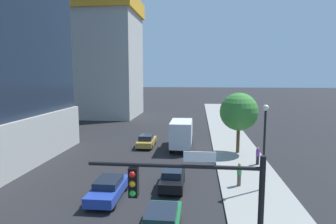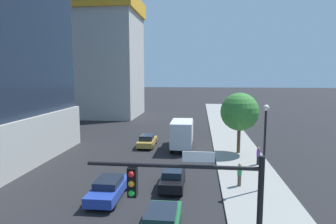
{
  "view_description": "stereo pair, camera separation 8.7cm",
  "coord_description": "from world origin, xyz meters",
  "px_view_note": "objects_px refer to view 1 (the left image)",
  "views": [
    {
      "loc": [
        3.78,
        -5.71,
        8.55
      ],
      "look_at": [
        1.94,
        11.84,
        6.3
      ],
      "focal_mm": 31.08,
      "sensor_mm": 36.0,
      "label": 1
    },
    {
      "loc": [
        3.86,
        -5.7,
        8.55
      ],
      "look_at": [
        1.94,
        11.84,
        6.3
      ],
      "focal_mm": 31.08,
      "sensor_mm": 36.0,
      "label": 2
    }
  ],
  "objects_px": {
    "construction_building": "(99,52)",
    "traffic_light_pole": "(200,202)",
    "car_green": "(161,223)",
    "car_gold": "(146,141)",
    "box_truck": "(182,133)",
    "pedestrian_purple_shirt": "(258,156)",
    "pedestrian_green_shirt": "(239,174)",
    "car_blue": "(108,188)",
    "street_lamp": "(265,135)",
    "car_black": "(172,179)",
    "street_tree": "(239,112)"
  },
  "relations": [
    {
      "from": "traffic_light_pole",
      "to": "pedestrian_purple_shirt",
      "type": "bearing_deg",
      "value": 72.73
    },
    {
      "from": "box_truck",
      "to": "pedestrian_green_shirt",
      "type": "relative_size",
      "value": 3.79
    },
    {
      "from": "car_blue",
      "to": "street_lamp",
      "type": "bearing_deg",
      "value": 12.55
    },
    {
      "from": "construction_building",
      "to": "street_lamp",
      "type": "height_order",
      "value": "construction_building"
    },
    {
      "from": "street_lamp",
      "to": "car_green",
      "type": "distance_m",
      "value": 10.16
    },
    {
      "from": "car_gold",
      "to": "box_truck",
      "type": "relative_size",
      "value": 0.64
    },
    {
      "from": "traffic_light_pole",
      "to": "box_truck",
      "type": "height_order",
      "value": "traffic_light_pole"
    },
    {
      "from": "car_gold",
      "to": "pedestrian_purple_shirt",
      "type": "height_order",
      "value": "pedestrian_purple_shirt"
    },
    {
      "from": "traffic_light_pole",
      "to": "street_lamp",
      "type": "distance_m",
      "value": 12.51
    },
    {
      "from": "traffic_light_pole",
      "to": "car_gold",
      "type": "distance_m",
      "value": 25.1
    },
    {
      "from": "traffic_light_pole",
      "to": "car_green",
      "type": "height_order",
      "value": "traffic_light_pole"
    },
    {
      "from": "car_black",
      "to": "pedestrian_green_shirt",
      "type": "bearing_deg",
      "value": 6.96
    },
    {
      "from": "street_lamp",
      "to": "car_black",
      "type": "bearing_deg",
      "value": -179.57
    },
    {
      "from": "pedestrian_purple_shirt",
      "to": "pedestrian_green_shirt",
      "type": "relative_size",
      "value": 0.94
    },
    {
      "from": "street_lamp",
      "to": "box_truck",
      "type": "height_order",
      "value": "street_lamp"
    },
    {
      "from": "construction_building",
      "to": "street_lamp",
      "type": "bearing_deg",
      "value": -56.2
    },
    {
      "from": "street_lamp",
      "to": "car_blue",
      "type": "height_order",
      "value": "street_lamp"
    },
    {
      "from": "construction_building",
      "to": "pedestrian_green_shirt",
      "type": "bearing_deg",
      "value": -57.54
    },
    {
      "from": "car_gold",
      "to": "car_blue",
      "type": "bearing_deg",
      "value": -90.0
    },
    {
      "from": "construction_building",
      "to": "car_green",
      "type": "bearing_deg",
      "value": -67.3
    },
    {
      "from": "car_blue",
      "to": "pedestrian_green_shirt",
      "type": "relative_size",
      "value": 2.63
    },
    {
      "from": "car_blue",
      "to": "car_black",
      "type": "height_order",
      "value": "car_black"
    },
    {
      "from": "construction_building",
      "to": "car_black",
      "type": "relative_size",
      "value": 7.78
    },
    {
      "from": "car_black",
      "to": "car_gold",
      "type": "relative_size",
      "value": 0.94
    },
    {
      "from": "traffic_light_pole",
      "to": "construction_building",
      "type": "bearing_deg",
      "value": 112.7
    },
    {
      "from": "construction_building",
      "to": "pedestrian_purple_shirt",
      "type": "height_order",
      "value": "construction_building"
    },
    {
      "from": "street_tree",
      "to": "box_truck",
      "type": "relative_size",
      "value": 0.96
    },
    {
      "from": "car_green",
      "to": "car_gold",
      "type": "xyz_separation_m",
      "value": [
        -4.25,
        19.27,
        -0.03
      ]
    },
    {
      "from": "street_tree",
      "to": "car_gold",
      "type": "distance_m",
      "value": 11.39
    },
    {
      "from": "box_truck",
      "to": "pedestrian_green_shirt",
      "type": "bearing_deg",
      "value": -66.01
    },
    {
      "from": "car_blue",
      "to": "car_gold",
      "type": "bearing_deg",
      "value": 90.0
    },
    {
      "from": "car_blue",
      "to": "car_gold",
      "type": "relative_size",
      "value": 1.09
    },
    {
      "from": "car_black",
      "to": "car_green",
      "type": "height_order",
      "value": "car_black"
    },
    {
      "from": "street_lamp",
      "to": "pedestrian_green_shirt",
      "type": "xyz_separation_m",
      "value": [
        -1.63,
        0.57,
        -3.16
      ]
    },
    {
      "from": "street_lamp",
      "to": "box_truck",
      "type": "distance_m",
      "value": 13.87
    },
    {
      "from": "car_black",
      "to": "car_green",
      "type": "xyz_separation_m",
      "value": [
        0.0,
        -6.76,
        -0.0
      ]
    },
    {
      "from": "car_green",
      "to": "pedestrian_purple_shirt",
      "type": "relative_size",
      "value": 2.82
    },
    {
      "from": "construction_building",
      "to": "box_truck",
      "type": "distance_m",
      "value": 34.03
    },
    {
      "from": "car_gold",
      "to": "construction_building",
      "type": "bearing_deg",
      "value": 119.57
    },
    {
      "from": "traffic_light_pole",
      "to": "street_lamp",
      "type": "relative_size",
      "value": 0.97
    },
    {
      "from": "car_black",
      "to": "box_truck",
      "type": "bearing_deg",
      "value": 90.0
    },
    {
      "from": "car_blue",
      "to": "car_green",
      "type": "height_order",
      "value": "car_green"
    },
    {
      "from": "construction_building",
      "to": "car_green",
      "type": "relative_size",
      "value": 6.68
    },
    {
      "from": "construction_building",
      "to": "traffic_light_pole",
      "type": "bearing_deg",
      "value": -67.3
    },
    {
      "from": "box_truck",
      "to": "street_lamp",
      "type": "bearing_deg",
      "value": -60.74
    },
    {
      "from": "construction_building",
      "to": "car_black",
      "type": "xyz_separation_m",
      "value": [
        18.74,
        -38.02,
        -12.48
      ]
    },
    {
      "from": "traffic_light_pole",
      "to": "car_black",
      "type": "height_order",
      "value": "traffic_light_pole"
    },
    {
      "from": "car_green",
      "to": "car_gold",
      "type": "distance_m",
      "value": 19.73
    },
    {
      "from": "pedestrian_purple_shirt",
      "to": "pedestrian_green_shirt",
      "type": "xyz_separation_m",
      "value": [
        -2.47,
        -5.6,
        0.06
      ]
    },
    {
      "from": "construction_building",
      "to": "car_gold",
      "type": "xyz_separation_m",
      "value": [
        14.48,
        -25.52,
        -12.52
      ]
    }
  ]
}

